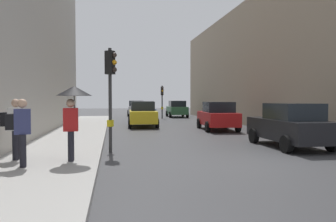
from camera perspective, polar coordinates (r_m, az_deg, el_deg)
ground_plane at (r=9.98m, az=18.01°, el=-9.10°), size 120.00×120.00×0.00m
sidewalk_kerb at (r=14.91m, az=-17.03°, el=-5.09°), size 3.01×40.00×0.16m
building_facade_right at (r=29.76m, az=22.04°, el=7.06°), size 12.00×28.16×9.15m
traffic_light_near_right at (r=11.84m, az=-10.11°, el=5.31°), size 0.44×0.38×3.76m
traffic_light_far_median at (r=31.94m, az=-1.04°, el=2.68°), size 0.24×0.43×3.26m
car_green_estate at (r=34.79m, az=1.59°, el=0.37°), size 2.15×4.27×1.76m
car_red_sedan at (r=20.27m, az=8.77°, el=-0.88°), size 2.28×4.33×1.76m
car_yellow_taxi at (r=22.65m, az=-4.52°, el=-0.56°), size 2.17×4.28×1.76m
car_blue_van at (r=27.91m, az=-4.27°, el=-0.06°), size 2.21×4.30×1.76m
car_dark_suv at (r=13.76m, az=20.80°, el=-2.39°), size 2.02×4.20×1.76m
car_silver_hatchback at (r=37.50m, az=-5.66°, el=0.48°), size 2.15×4.27×1.76m
pedestrian_with_umbrella at (r=9.57m, az=-16.43°, el=1.53°), size 1.00×1.00×2.14m
pedestrian_with_grey_backpack at (r=9.21m, az=-24.59°, el=-2.81°), size 0.64×0.40×1.77m
pedestrian_with_black_backpack at (r=10.39m, az=-25.49°, el=-2.30°), size 0.62×0.36×1.77m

